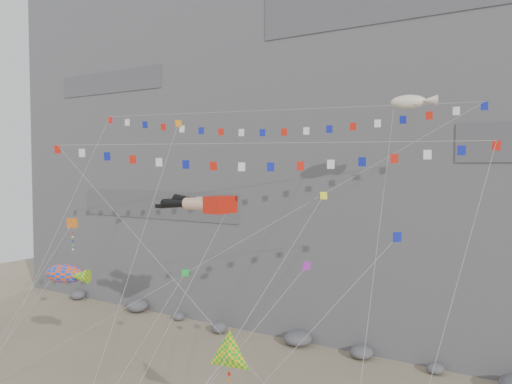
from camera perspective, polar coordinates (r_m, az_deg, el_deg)
cliff at (r=59.11m, az=11.57°, el=11.40°), size 80.00×28.00×50.00m
talus_boulders at (r=47.27m, az=4.80°, el=-16.37°), size 60.00×3.00×1.20m
legs_kite at (r=36.27m, az=-6.31°, el=-1.33°), size 7.61×15.53×19.48m
flag_banner_upper at (r=38.13m, az=1.93°, el=9.29°), size 31.07×16.21×29.43m
flag_banner_lower at (r=31.12m, az=0.02°, el=5.56°), size 26.23×9.82×20.93m
harlequin_kite at (r=39.61m, az=-20.32°, el=-3.45°), size 4.75×7.22×14.05m
fish_windsock at (r=38.55m, az=-20.98°, el=-8.71°), size 7.29×5.83×10.88m
delta_kite at (r=27.15m, az=-3.16°, el=-18.18°), size 4.80×6.61×9.45m
blimp_windsock at (r=36.79m, az=17.03°, el=9.73°), size 3.77×15.26×25.06m
small_kite_a at (r=39.28m, az=-9.04°, el=7.20°), size 3.65×13.60×23.60m
small_kite_b at (r=29.90m, az=5.52°, el=-8.74°), size 6.57×8.66×14.32m
small_kite_c at (r=34.25m, az=-8.28°, el=-9.45°), size 1.10×11.19×13.86m
small_kite_d at (r=32.77m, az=7.35°, el=-1.04°), size 4.04×15.20×20.65m
small_kite_e at (r=26.18m, az=15.38°, el=-5.51°), size 10.06×7.76×17.25m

